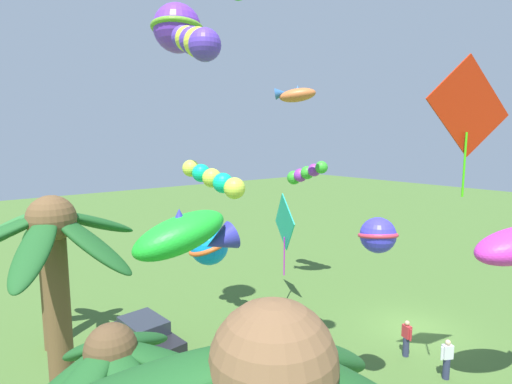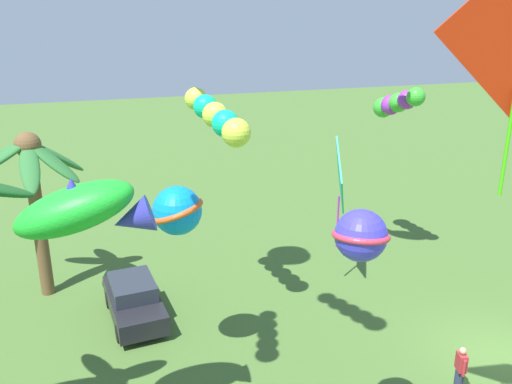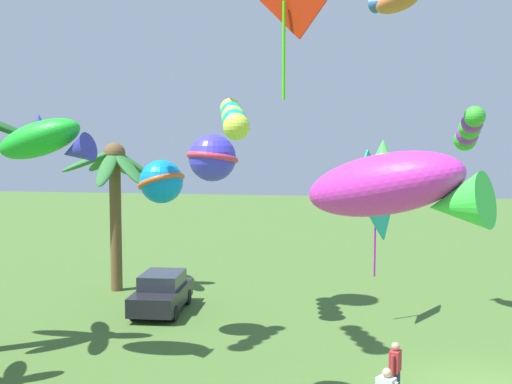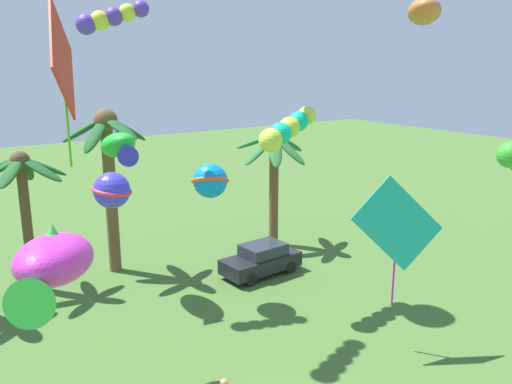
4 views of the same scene
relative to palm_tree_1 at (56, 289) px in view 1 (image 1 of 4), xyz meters
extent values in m
plane|color=#476B2D|center=(-0.46, -15.56, -5.74)|extent=(120.00, 120.00, 0.00)
ellipsoid|color=#1E5623|center=(-6.43, -0.35, 0.87)|extent=(2.37, 1.12, 1.91)
ellipsoid|color=#1E5623|center=(-7.07, -1.27, 1.04)|extent=(1.53, 2.58, 1.59)
sphere|color=brown|center=(-7.45, -0.18, 1.55)|extent=(1.14, 1.14, 1.14)
cylinder|color=brown|center=(0.01, 0.00, -2.03)|extent=(0.57, 0.57, 7.42)
ellipsoid|color=#1E5623|center=(1.00, 0.10, 1.19)|extent=(2.19, 0.87, 1.50)
ellipsoid|color=#1E5623|center=(-0.87, 0.53, 1.24)|extent=(2.21, 1.69, 1.40)
ellipsoid|color=#1E5623|center=(-0.69, -0.64, 1.13)|extent=(1.97, 1.87, 1.61)
ellipsoid|color=#1E5623|center=(0.31, -1.06, 1.40)|extent=(1.26, 2.39, 1.11)
sphere|color=brown|center=(0.01, 0.00, 1.68)|extent=(1.09, 1.09, 1.09)
cylinder|color=brown|center=(8.68, -1.36, -2.69)|extent=(0.51, 0.51, 6.11)
ellipsoid|color=#2D7033|center=(9.74, -1.22, -0.08)|extent=(2.34, 0.97, 1.39)
ellipsoid|color=#2D7033|center=(9.36, -0.48, 0.01)|extent=(1.95, 2.26, 1.23)
ellipsoid|color=#2D7033|center=(8.09, -0.41, 0.05)|extent=(1.82, 2.35, 1.15)
ellipsoid|color=#2D7033|center=(7.72, -1.42, -0.23)|extent=(2.14, 0.80, 1.68)
ellipsoid|color=#2D7033|center=(8.16, -2.19, -0.22)|extent=(1.70, 2.16, 1.66)
ellipsoid|color=#2D7033|center=(9.00, -2.28, -0.23)|extent=(1.32, 2.22, 1.67)
sphere|color=brown|center=(8.68, -1.36, 0.37)|extent=(0.96, 0.96, 0.96)
ellipsoid|color=#1E5623|center=(-2.87, 0.14, -0.22)|extent=(2.11, 0.81, 1.25)
ellipsoid|color=#1E5623|center=(-4.38, -0.79, -0.15)|extent=(1.67, 2.10, 1.12)
ellipsoid|color=#1E5623|center=(-3.18, -0.71, -0.17)|extent=(1.83, 1.99, 1.17)
sphere|color=brown|center=(-3.83, 0.04, 0.18)|extent=(0.83, 0.83, 0.83)
cube|color=black|center=(5.66, -4.47, -5.14)|extent=(4.02, 1.99, 0.70)
cube|color=#282D38|center=(5.81, -4.46, -4.51)|extent=(2.13, 1.64, 0.56)
cylinder|color=black|center=(4.51, -5.34, -5.44)|extent=(0.61, 0.22, 0.60)
cylinder|color=black|center=(4.39, -3.78, -5.44)|extent=(0.61, 0.22, 0.60)
cylinder|color=black|center=(6.92, -5.16, -5.44)|extent=(0.61, 0.22, 0.60)
cylinder|color=black|center=(6.80, -3.60, -5.44)|extent=(0.61, 0.22, 0.60)
cylinder|color=#2D3351|center=(-1.52, -13.02, -5.32)|extent=(0.26, 0.26, 0.84)
cube|color=#B72D33|center=(-1.52, -13.02, -4.63)|extent=(0.43, 0.34, 0.54)
sphere|color=tan|center=(-1.52, -13.02, -4.26)|extent=(0.21, 0.21, 0.21)
cylinder|color=#B72D33|center=(-1.30, -13.09, -4.68)|extent=(0.09, 0.09, 0.52)
cylinder|color=#B72D33|center=(-1.74, -12.95, -4.68)|extent=(0.09, 0.09, 0.52)
cylinder|color=#2D3351|center=(-3.38, -12.75, -5.32)|extent=(0.26, 0.26, 0.84)
cube|color=silver|center=(-3.38, -12.75, -4.63)|extent=(0.39, 0.44, 0.54)
sphere|color=beige|center=(-3.38, -12.75, -4.26)|extent=(0.21, 0.21, 0.21)
cylinder|color=silver|center=(-3.49, -12.95, -4.68)|extent=(0.09, 0.09, 0.52)
cylinder|color=silver|center=(-3.26, -12.55, -4.68)|extent=(0.09, 0.09, 0.52)
sphere|color=green|center=(8.55, -16.10, 0.97)|extent=(0.90, 0.90, 0.90)
sphere|color=purple|center=(7.95, -16.08, 1.17)|extent=(0.86, 0.86, 0.86)
sphere|color=green|center=(7.35, -16.07, 1.37)|extent=(0.83, 0.83, 0.83)
sphere|color=purple|center=(6.75, -16.06, 1.57)|extent=(0.79, 0.79, 0.79)
sphere|color=green|center=(6.16, -16.05, 1.77)|extent=(0.76, 0.76, 0.76)
sphere|color=purple|center=(4.59, -5.79, 7.73)|extent=(1.86, 1.86, 1.86)
torus|color=#71B230|center=(4.59, -5.79, 7.73)|extent=(2.90, 2.90, 0.43)
cube|color=red|center=(-4.47, -10.56, 4.42)|extent=(1.25, 2.79, 2.99)
cylinder|color=#46DA13|center=(-4.47, -10.56, 2.70)|extent=(0.06, 0.06, 1.96)
ellipsoid|color=green|center=(-0.54, -2.96, 0.95)|extent=(1.63, 2.95, 1.66)
cone|color=#3434B2|center=(-0.67, -4.15, 0.62)|extent=(0.95, 1.13, 1.05)
cone|color=#3434B2|center=(-0.54, -2.96, 1.38)|extent=(0.59, 0.59, 0.54)
ellipsoid|color=orange|center=(5.46, -13.26, 5.76)|extent=(2.13, 2.08, 0.95)
cone|color=#3063A7|center=(6.10, -12.66, 5.87)|extent=(0.93, 0.92, 0.69)
cone|color=#3063A7|center=(5.46, -13.26, 6.08)|extent=(0.55, 0.55, 0.40)
sphere|color=#4039E3|center=(-2.82, -8.65, 0.49)|extent=(1.12, 1.12, 1.12)
torus|color=#E43451|center=(-2.82, -8.65, 0.49)|extent=(1.71, 1.71, 0.34)
sphere|color=#DBF245|center=(3.74, -7.87, 1.39)|extent=(0.93, 0.93, 0.93)
sphere|color=#0FD89C|center=(4.34, -7.68, 1.58)|extent=(0.89, 0.89, 0.89)
sphere|color=#DBF245|center=(4.93, -7.50, 1.76)|extent=(0.86, 0.86, 0.86)
sphere|color=#0FD89C|center=(5.53, -7.32, 1.95)|extent=(0.82, 0.82, 0.82)
sphere|color=#DBF245|center=(6.12, -7.13, 2.14)|extent=(0.78, 0.78, 0.78)
sphere|color=#0C8AEC|center=(2.30, -5.65, -0.43)|extent=(1.43, 1.43, 1.43)
torus|color=#DD5823|center=(2.30, -5.65, -0.43)|extent=(2.13, 2.11, 0.68)
cube|color=#1FBCA0|center=(5.67, -12.60, -1.06)|extent=(3.04, 1.49, 3.31)
cylinder|color=#BF21BF|center=(5.67, -12.60, -2.96)|extent=(0.07, 0.07, 2.17)
sphere|color=#5C38C5|center=(-1.56, -3.21, 5.68)|extent=(0.78, 0.78, 0.78)
sphere|color=yellow|center=(-1.05, -3.34, 5.83)|extent=(0.75, 0.75, 0.75)
sphere|color=#5C38C5|center=(-0.55, -3.48, 5.99)|extent=(0.71, 0.71, 0.71)
sphere|color=yellow|center=(-0.05, -3.61, 6.14)|extent=(0.68, 0.68, 0.68)
sphere|color=#5C38C5|center=(0.45, -3.75, 6.30)|extent=(0.65, 0.65, 0.65)
camera|label=1|loc=(-9.87, 1.97, 3.50)|focal=27.91mm
camera|label=2|loc=(-11.86, -3.28, 4.94)|focal=37.13mm
camera|label=3|loc=(-17.06, -12.20, 0.84)|focal=43.48mm
camera|label=4|loc=(-8.00, -24.09, 4.34)|focal=37.01mm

